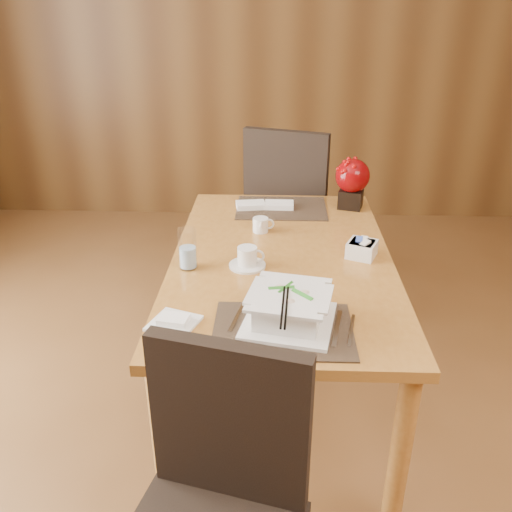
{
  "coord_description": "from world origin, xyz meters",
  "views": [
    {
      "loc": [
        -0.03,
        -1.41,
        1.73
      ],
      "look_at": [
        -0.1,
        0.35,
        0.87
      ],
      "focal_mm": 38.0,
      "sensor_mm": 36.0,
      "label": 1
    }
  ],
  "objects_px": {
    "bread_plate": "(174,323)",
    "near_chair": "(216,506)",
    "water_glass": "(188,249)",
    "far_chair": "(291,205)",
    "berry_decor": "(352,180)",
    "coffee_cup": "(247,258)",
    "creamer_jug": "(261,225)",
    "sugar_caddy": "(362,249)",
    "dining_table": "(282,277)",
    "soup_setting": "(289,309)"
  },
  "relations": [
    {
      "from": "dining_table",
      "to": "soup_setting",
      "type": "xyz_separation_m",
      "value": [
        0.02,
        -0.51,
        0.15
      ]
    },
    {
      "from": "coffee_cup",
      "to": "berry_decor",
      "type": "relative_size",
      "value": 0.58
    },
    {
      "from": "soup_setting",
      "to": "coffee_cup",
      "type": "xyz_separation_m",
      "value": [
        -0.16,
        0.41,
        -0.02
      ]
    },
    {
      "from": "bread_plate",
      "to": "soup_setting",
      "type": "bearing_deg",
      "value": 2.69
    },
    {
      "from": "bread_plate",
      "to": "near_chair",
      "type": "xyz_separation_m",
      "value": [
        0.19,
        -0.52,
        -0.21
      ]
    },
    {
      "from": "far_chair",
      "to": "berry_decor",
      "type": "bearing_deg",
      "value": 143.01
    },
    {
      "from": "coffee_cup",
      "to": "creamer_jug",
      "type": "bearing_deg",
      "value": 83.26
    },
    {
      "from": "dining_table",
      "to": "berry_decor",
      "type": "bearing_deg",
      "value": 59.11
    },
    {
      "from": "water_glass",
      "to": "creamer_jug",
      "type": "distance_m",
      "value": 0.47
    },
    {
      "from": "dining_table",
      "to": "sugar_caddy",
      "type": "distance_m",
      "value": 0.35
    },
    {
      "from": "soup_setting",
      "to": "water_glass",
      "type": "relative_size",
      "value": 2.03
    },
    {
      "from": "dining_table",
      "to": "creamer_jug",
      "type": "height_order",
      "value": "creamer_jug"
    },
    {
      "from": "creamer_jug",
      "to": "bread_plate",
      "type": "xyz_separation_m",
      "value": [
        -0.26,
        -0.78,
        -0.03
      ]
    },
    {
      "from": "far_chair",
      "to": "water_glass",
      "type": "bearing_deg",
      "value": 87.25
    },
    {
      "from": "coffee_cup",
      "to": "water_glass",
      "type": "xyz_separation_m",
      "value": [
        -0.23,
        -0.02,
        0.05
      ]
    },
    {
      "from": "creamer_jug",
      "to": "sugar_caddy",
      "type": "height_order",
      "value": "same"
    },
    {
      "from": "sugar_caddy",
      "to": "bread_plate",
      "type": "relative_size",
      "value": 0.76
    },
    {
      "from": "soup_setting",
      "to": "coffee_cup",
      "type": "height_order",
      "value": "soup_setting"
    },
    {
      "from": "near_chair",
      "to": "soup_setting",
      "type": "bearing_deg",
      "value": 84.94
    },
    {
      "from": "water_glass",
      "to": "bread_plate",
      "type": "bearing_deg",
      "value": -88.26
    },
    {
      "from": "berry_decor",
      "to": "bread_plate",
      "type": "xyz_separation_m",
      "value": [
        -0.71,
        -1.11,
        -0.14
      ]
    },
    {
      "from": "near_chair",
      "to": "far_chair",
      "type": "relative_size",
      "value": 0.9
    },
    {
      "from": "coffee_cup",
      "to": "berry_decor",
      "type": "bearing_deg",
      "value": 54.44
    },
    {
      "from": "dining_table",
      "to": "coffee_cup",
      "type": "relative_size",
      "value": 10.25
    },
    {
      "from": "near_chair",
      "to": "dining_table",
      "type": "bearing_deg",
      "value": 95.03
    },
    {
      "from": "dining_table",
      "to": "sugar_caddy",
      "type": "relative_size",
      "value": 13.64
    },
    {
      "from": "soup_setting",
      "to": "near_chair",
      "type": "height_order",
      "value": "near_chair"
    },
    {
      "from": "creamer_jug",
      "to": "far_chair",
      "type": "xyz_separation_m",
      "value": [
        0.16,
        0.74,
        -0.18
      ]
    },
    {
      "from": "sugar_caddy",
      "to": "far_chair",
      "type": "xyz_separation_m",
      "value": [
        -0.26,
        0.99,
        -0.18
      ]
    },
    {
      "from": "coffee_cup",
      "to": "water_glass",
      "type": "distance_m",
      "value": 0.24
    },
    {
      "from": "dining_table",
      "to": "sugar_caddy",
      "type": "xyz_separation_m",
      "value": [
        0.33,
        0.01,
        0.13
      ]
    },
    {
      "from": "creamer_jug",
      "to": "sugar_caddy",
      "type": "bearing_deg",
      "value": -36.78
    },
    {
      "from": "coffee_cup",
      "to": "berry_decor",
      "type": "distance_m",
      "value": 0.85
    },
    {
      "from": "water_glass",
      "to": "berry_decor",
      "type": "height_order",
      "value": "berry_decor"
    },
    {
      "from": "sugar_caddy",
      "to": "near_chair",
      "type": "bearing_deg",
      "value": -115.1
    },
    {
      "from": "bread_plate",
      "to": "dining_table",
      "type": "bearing_deg",
      "value": 55.88
    },
    {
      "from": "sugar_caddy",
      "to": "soup_setting",
      "type": "bearing_deg",
      "value": -120.59
    },
    {
      "from": "soup_setting",
      "to": "far_chair",
      "type": "relative_size",
      "value": 0.31
    },
    {
      "from": "coffee_cup",
      "to": "far_chair",
      "type": "relative_size",
      "value": 0.14
    },
    {
      "from": "creamer_jug",
      "to": "sugar_caddy",
      "type": "xyz_separation_m",
      "value": [
        0.42,
        -0.24,
        0.0
      ]
    },
    {
      "from": "sugar_caddy",
      "to": "far_chair",
      "type": "bearing_deg",
      "value": 104.99
    },
    {
      "from": "dining_table",
      "to": "far_chair",
      "type": "relative_size",
      "value": 1.4
    },
    {
      "from": "berry_decor",
      "to": "soup_setting",
      "type": "bearing_deg",
      "value": -106.79
    },
    {
      "from": "soup_setting",
      "to": "creamer_jug",
      "type": "bearing_deg",
      "value": 109.88
    },
    {
      "from": "sugar_caddy",
      "to": "bread_plate",
      "type": "bearing_deg",
      "value": -141.82
    },
    {
      "from": "creamer_jug",
      "to": "berry_decor",
      "type": "distance_m",
      "value": 0.56
    },
    {
      "from": "sugar_caddy",
      "to": "far_chair",
      "type": "relative_size",
      "value": 0.1
    },
    {
      "from": "coffee_cup",
      "to": "far_chair",
      "type": "xyz_separation_m",
      "value": [
        0.2,
        1.1,
        -0.18
      ]
    },
    {
      "from": "coffee_cup",
      "to": "water_glass",
      "type": "relative_size",
      "value": 0.88
    },
    {
      "from": "dining_table",
      "to": "coffee_cup",
      "type": "distance_m",
      "value": 0.22
    }
  ]
}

